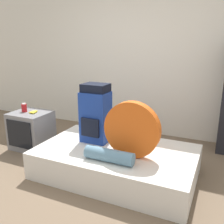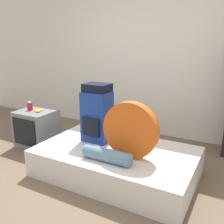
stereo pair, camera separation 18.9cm
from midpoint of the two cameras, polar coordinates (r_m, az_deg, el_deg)
ground_plane at (r=2.90m, az=-6.27°, el=-16.83°), size 16.00×16.00×0.00m
wall_back at (r=4.30m, az=9.41°, el=12.13°), size 8.00×0.05×2.60m
bed at (r=3.07m, az=2.73°, el=-11.27°), size 1.85×1.13×0.33m
backpack at (r=3.13m, az=-1.75°, el=-0.39°), size 0.34×0.30×0.74m
tent_bag at (r=2.70m, az=6.29°, el=-4.15°), size 0.63×0.10×0.63m
sleeping_roll at (r=2.67m, az=0.88°, el=-9.90°), size 0.54×0.14×0.14m
television at (r=3.98m, az=-15.54°, el=-3.62°), size 0.55×0.50×0.55m
canister at (r=3.95m, az=-16.95°, el=1.25°), size 0.08×0.08×0.13m
banana_bunch at (r=3.85m, az=-14.94°, el=0.33°), size 0.11×0.15×0.03m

